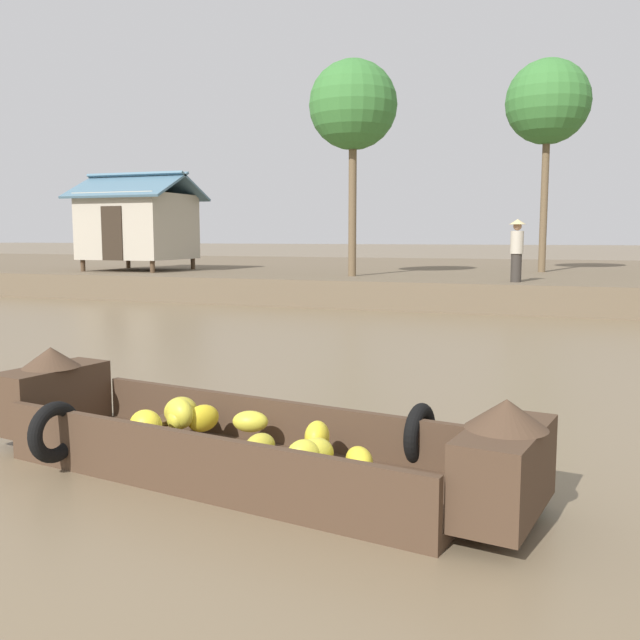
% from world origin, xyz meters
% --- Properties ---
extents(ground_plane, '(300.00, 300.00, 0.00)m').
position_xyz_m(ground_plane, '(0.00, 10.00, 0.00)').
color(ground_plane, '#726047').
extents(riverbank_strip, '(160.00, 20.00, 0.77)m').
position_xyz_m(riverbank_strip, '(0.00, 27.93, 0.38)').
color(riverbank_strip, brown).
rests_on(riverbank_strip, ground).
extents(banana_boat, '(5.06, 1.94, 0.91)m').
position_xyz_m(banana_boat, '(0.02, 4.94, 0.30)').
color(banana_boat, '#473323').
rests_on(banana_boat, ground).
extents(stilt_house_left, '(3.89, 3.52, 3.42)m').
position_xyz_m(stilt_house_left, '(-11.91, 21.13, 2.38)').
color(stilt_house_left, '#4C3826').
rests_on(stilt_house_left, riverbank_strip).
extents(palm_tree_mid, '(2.76, 2.76, 6.99)m').
position_xyz_m(palm_tree_mid, '(1.61, 24.72, 6.33)').
color(palm_tree_mid, brown).
rests_on(palm_tree_mid, riverbank_strip).
extents(palm_tree_far, '(2.63, 2.63, 6.40)m').
position_xyz_m(palm_tree_far, '(-3.74, 20.30, 5.81)').
color(palm_tree_far, brown).
rests_on(palm_tree_far, riverbank_strip).
extents(vendor_person, '(0.44, 0.44, 1.66)m').
position_xyz_m(vendor_person, '(1.19, 19.09, 1.69)').
color(vendor_person, '#332D28').
rests_on(vendor_person, riverbank_strip).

